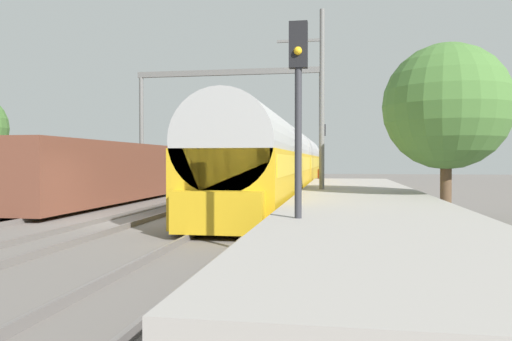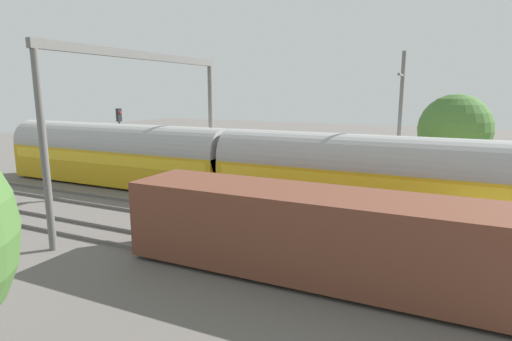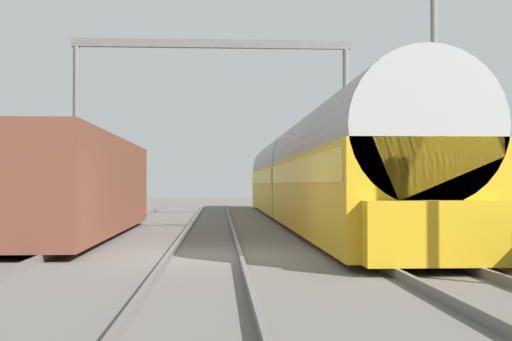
{
  "view_description": "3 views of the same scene",
  "coord_description": "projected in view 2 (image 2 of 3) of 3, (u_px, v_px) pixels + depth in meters",
  "views": [
    {
      "loc": [
        6.92,
        -15.35,
        2.03
      ],
      "look_at": [
        3.9,
        2.7,
        1.66
      ],
      "focal_mm": 34.32,
      "sensor_mm": 36.0,
      "label": 1
    },
    {
      "loc": [
        -16.19,
        1.84,
        6.03
      ],
      "look_at": [
        0.2,
        9.53,
        2.52
      ],
      "focal_mm": 28.9,
      "sensor_mm": 36.0,
      "label": 2
    },
    {
      "loc": [
        0.28,
        -14.53,
        1.55
      ],
      "look_at": [
        1.95,
        16.06,
        2.14
      ],
      "focal_mm": 47.9,
      "sensor_mm": 36.0,
      "label": 3
    }
  ],
  "objects": [
    {
      "name": "catenary_gantry",
      "position": [
        147.0,
        100.0,
        20.09
      ],
      "size": [
        12.2,
        0.28,
        7.86
      ],
      "color": "#62615F",
      "rests_on": "ground"
    },
    {
      "name": "tree_east_background",
      "position": [
        455.0,
        130.0,
        23.97
      ],
      "size": [
        4.13,
        4.13,
        5.87
      ],
      "color": "#4C3826",
      "rests_on": "ground"
    },
    {
      "name": "track_west",
      "position": [
        494.0,
        260.0,
        14.75
      ],
      "size": [
        1.52,
        60.0,
        0.16
      ],
      "color": "#625E5B",
      "rests_on": "ground"
    },
    {
      "name": "person_crossing",
      "position": [
        211.0,
        171.0,
        26.21
      ],
      "size": [
        0.4,
        0.47,
        1.73
      ],
      "rotation": [
        0.0,
        0.0,
        2.05
      ],
      "color": "#333333",
      "rests_on": "ground"
    },
    {
      "name": "track_far_west",
      "position": [
        507.0,
        312.0,
        11.29
      ],
      "size": [
        1.52,
        60.0,
        0.16
      ],
      "color": "#625E5B",
      "rests_on": "ground"
    },
    {
      "name": "platform",
      "position": [
        440.0,
        195.0,
        22.38
      ],
      "size": [
        4.4,
        28.0,
        0.9
      ],
      "color": "gray",
      "rests_on": "ground"
    },
    {
      "name": "passenger_train",
      "position": [
        227.0,
        164.0,
        23.32
      ],
      "size": [
        2.93,
        32.85,
        3.82
      ],
      "color": "gold",
      "rests_on": "ground"
    },
    {
      "name": "catenary_pole_east_mid",
      "position": [
        399.0,
        128.0,
        21.28
      ],
      "size": [
        1.9,
        0.2,
        8.0
      ],
      "color": "#62615F",
      "rests_on": "ground"
    },
    {
      "name": "ground",
      "position": [
        494.0,
        262.0,
        14.77
      ],
      "size": [
        120.0,
        120.0,
        0.0
      ],
      "primitive_type": "plane",
      "color": "#625C58"
    },
    {
      "name": "railway_signal_far",
      "position": [
        120.0,
        133.0,
        28.81
      ],
      "size": [
        0.36,
        0.3,
        4.83
      ],
      "color": "#2D2D33",
      "rests_on": "ground"
    },
    {
      "name": "track_east",
      "position": [
        486.0,
        228.0,
        18.22
      ],
      "size": [
        1.52,
        60.0,
        0.16
      ],
      "color": "#625E5B",
      "rests_on": "ground"
    },
    {
      "name": "freight_car",
      "position": [
        317.0,
        234.0,
        13.29
      ],
      "size": [
        2.8,
        13.0,
        2.7
      ],
      "color": "brown",
      "rests_on": "ground"
    }
  ]
}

